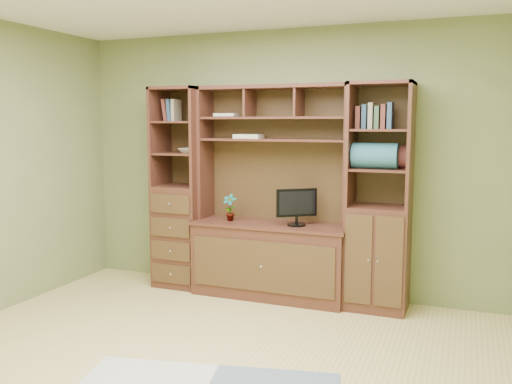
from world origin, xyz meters
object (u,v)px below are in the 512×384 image
at_px(monitor, 297,200).
at_px(left_tower, 181,188).
at_px(center_hutch, 271,193).
at_px(right_tower, 379,198).

bearing_deg(monitor, left_tower, 140.38).
bearing_deg(monitor, center_hutch, 136.47).
xyz_separation_m(center_hutch, left_tower, (-1.00, 0.04, 0.00)).
distance_m(left_tower, right_tower, 2.02).
distance_m(center_hutch, monitor, 0.28).
bearing_deg(center_hutch, right_tower, 2.23).
height_order(center_hutch, monitor, center_hutch).
height_order(right_tower, monitor, right_tower).
xyz_separation_m(left_tower, monitor, (1.27, -0.07, -0.05)).
bearing_deg(center_hutch, monitor, -7.29).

